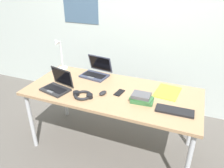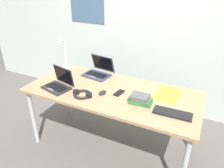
{
  "view_description": "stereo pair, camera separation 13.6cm",
  "coord_description": "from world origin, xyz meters",
  "views": [
    {
      "loc": [
        0.72,
        -1.82,
        1.83
      ],
      "look_at": [
        0.0,
        0.0,
        0.82
      ],
      "focal_mm": 34.54,
      "sensor_mm": 36.0,
      "label": 1
    },
    {
      "loc": [
        0.85,
        -1.76,
        1.83
      ],
      "look_at": [
        0.0,
        0.0,
        0.82
      ],
      "focal_mm": 34.54,
      "sensor_mm": 36.0,
      "label": 2
    }
  ],
  "objects": [
    {
      "name": "computer_mouse",
      "position": [
        -0.06,
        -0.1,
        0.76
      ],
      "size": [
        0.08,
        0.11,
        0.03
      ],
      "primitive_type": "ellipsoid",
      "rotation": [
        0.0,
        0.0,
        -0.26
      ],
      "color": "black",
      "rests_on": "desk"
    },
    {
      "name": "desk",
      "position": [
        0.0,
        0.0,
        0.68
      ],
      "size": [
        1.8,
        0.8,
        0.74
      ],
      "color": "#9E7A56",
      "rests_on": "ground_plane"
    },
    {
      "name": "ground_plane",
      "position": [
        0.0,
        0.0,
        0.0
      ],
      "size": [
        12.0,
        12.0,
        0.0
      ],
      "primitive_type": "plane",
      "color": "#56514C"
    },
    {
      "name": "paper_folder_front_right",
      "position": [
        0.54,
        0.18,
        0.74
      ],
      "size": [
        0.26,
        0.33,
        0.01
      ],
      "primitive_type": "cube",
      "rotation": [
        0.0,
        0.0,
        -0.1
      ],
      "color": "gold",
      "rests_on": "desk"
    },
    {
      "name": "desk_lamp",
      "position": [
        -0.8,
        0.28,
        0.94
      ],
      "size": [
        0.12,
        0.18,
        0.4
      ],
      "color": "silver",
      "rests_on": "desk"
    },
    {
      "name": "headphones",
      "position": [
        -0.23,
        -0.21,
        0.76
      ],
      "size": [
        0.21,
        0.18,
        0.04
      ],
      "color": "black",
      "rests_on": "desk"
    },
    {
      "name": "wall_back",
      "position": [
        -0.0,
        1.1,
        1.3
      ],
      "size": [
        6.0,
        0.13,
        2.6
      ],
      "color": "#B2BCB7",
      "rests_on": "ground_plane"
    },
    {
      "name": "laptop_mid_desk",
      "position": [
        -0.32,
        0.28,
        0.79
      ],
      "size": [
        0.34,
        0.31,
        0.22
      ],
      "color": "#33384C",
      "rests_on": "desk"
    },
    {
      "name": "book_stack",
      "position": [
        0.34,
        -0.09,
        0.78
      ],
      "size": [
        0.23,
        0.15,
        0.08
      ],
      "color": "#336638",
      "rests_on": "desk"
    },
    {
      "name": "cell_phone",
      "position": [
        0.09,
        -0.02,
        0.74
      ],
      "size": [
        0.08,
        0.14,
        0.01
      ],
      "primitive_type": "cube",
      "rotation": [
        0.0,
        0.0,
        -0.14
      ],
      "color": "black",
      "rests_on": "desk"
    },
    {
      "name": "laptop_back_right",
      "position": [
        -0.54,
        -0.18,
        0.78
      ],
      "size": [
        0.33,
        0.29,
        0.21
      ],
      "color": "#232326",
      "rests_on": "desk"
    },
    {
      "name": "external_keyboard",
      "position": [
        0.65,
        -0.15,
        0.75
      ],
      "size": [
        0.33,
        0.13,
        0.02
      ],
      "primitive_type": "cube",
      "rotation": [
        0.0,
        0.0,
        0.02
      ],
      "color": "black",
      "rests_on": "desk"
    }
  ]
}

